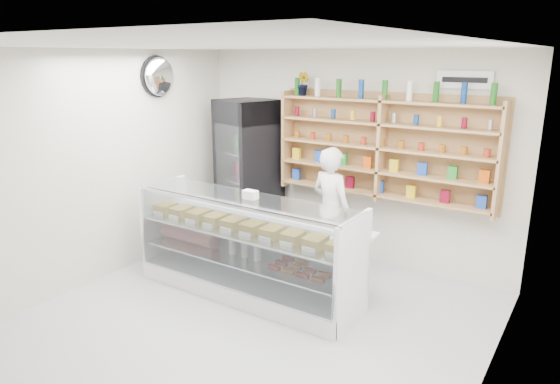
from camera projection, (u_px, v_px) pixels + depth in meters
The scene contains 8 objects.
room at pixel (234, 200), 4.69m from camera, with size 5.00×5.00×5.00m.
display_counter at pixel (248, 266), 5.84m from camera, with size 2.72×0.81×1.19m.
shop_worker at pixel (331, 210), 6.32m from camera, with size 0.60×0.39×1.64m, color silver.
drinks_cooler at pixel (249, 173), 7.27m from camera, with size 0.95×0.94×2.12m.
wall_shelving at pixel (382, 148), 6.26m from camera, with size 2.84×0.28×1.33m.
potted_plant at pixel (304, 84), 6.67m from camera, with size 0.17×0.14×0.31m, color #1E6626.
security_mirror at pixel (160, 77), 6.53m from camera, with size 0.15×0.50×0.50m, color silver.
wall_sign at pixel (465, 80), 5.66m from camera, with size 0.62×0.03×0.20m, color white.
Camera 1 is at (2.84, -3.52, 2.72)m, focal length 32.00 mm.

